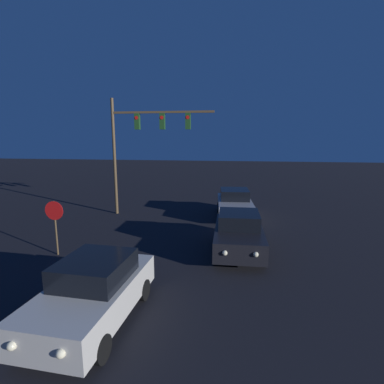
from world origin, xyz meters
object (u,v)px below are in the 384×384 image
car_far (234,204)px  car_mid (239,233)px  traffic_signal_mast (141,136)px  car_near (93,291)px  stop_sign (55,218)px

car_far → car_mid: bearing=87.8°
car_mid → car_far: size_ratio=0.98×
traffic_signal_mast → car_far: bearing=1.5°
car_near → car_far: bearing=-104.8°
car_mid → car_far: same height
car_far → stop_sign: (-6.95, -6.74, 0.72)m
car_mid → traffic_signal_mast: bearing=-44.2°
car_mid → stop_sign: bearing=9.4°
car_near → stop_sign: 5.27m
car_near → traffic_signal_mast: (-1.94, 10.51, 3.89)m
car_near → stop_sign: size_ratio=1.92×
car_near → traffic_signal_mast: 11.37m
traffic_signal_mast → stop_sign: 7.47m
car_mid → stop_sign: (-7.13, -1.30, 0.72)m
car_far → stop_sign: 9.71m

